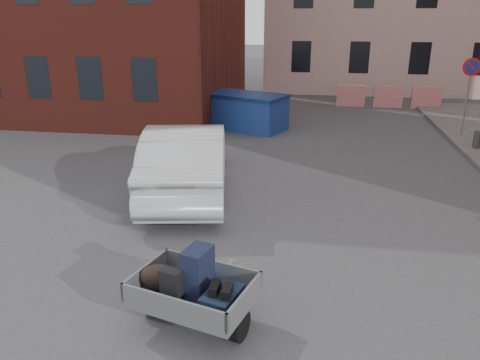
# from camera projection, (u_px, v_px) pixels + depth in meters

# --- Properties ---
(ground) EXTENTS (120.00, 120.00, 0.00)m
(ground) POSITION_uv_depth(u_px,v_px,m) (260.00, 253.00, 8.61)
(ground) COLOR #38383A
(ground) RESTS_ON ground
(no_parking_sign) EXTENTS (0.60, 0.09, 2.65)m
(no_parking_sign) POSITION_uv_depth(u_px,v_px,m) (470.00, 81.00, 15.84)
(no_parking_sign) COLOR gray
(no_parking_sign) RESTS_ON sidewalk
(barriers) EXTENTS (4.70, 0.18, 1.00)m
(barriers) POSITION_uv_depth(u_px,v_px,m) (388.00, 97.00, 21.75)
(barriers) COLOR red
(barriers) RESTS_ON ground
(trailer) EXTENTS (1.84, 1.96, 1.20)m
(trailer) POSITION_uv_depth(u_px,v_px,m) (193.00, 288.00, 6.42)
(trailer) COLOR black
(trailer) RESTS_ON ground
(dumpster) EXTENTS (3.56, 2.77, 1.33)m
(dumpster) POSITION_uv_depth(u_px,v_px,m) (244.00, 111.00, 17.74)
(dumpster) COLOR navy
(dumpster) RESTS_ON ground
(silver_car) EXTENTS (2.76, 5.44, 1.71)m
(silver_car) POSITION_uv_depth(u_px,v_px,m) (187.00, 159.00, 11.31)
(silver_car) COLOR #B9BCC2
(silver_car) RESTS_ON ground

